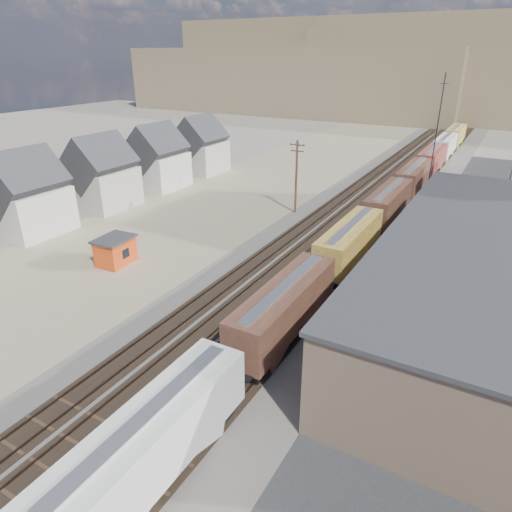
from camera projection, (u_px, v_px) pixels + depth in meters
The scene contains 11 objects.
ground at pixel (125, 434), 26.99m from camera, with size 300.00×300.00×0.00m, color #6B6356.
ballast_bed at pixel (371, 206), 66.70m from camera, with size 18.00×200.00×0.06m, color #4C4742.
dirt_yard at pixel (219, 204), 67.74m from camera, with size 24.00×180.00×0.03m, color #83795A.
rail_tracks at pixel (367, 205), 66.92m from camera, with size 11.40×200.00×0.24m.
freight_train at pixel (402, 189), 65.07m from camera, with size 3.00×119.74×4.46m.
warehouse at pixel (463, 271), 38.64m from camera, with size 12.40×40.40×7.25m.
utility_pole_north at pixel (296, 175), 62.00m from camera, with size 2.20×0.32×10.00m.
radio_mast at pixel (436, 136), 68.23m from camera, with size 1.20×0.16×18.00m.
townhouse_row at pixel (67, 187), 60.33m from camera, with size 8.15×68.16×10.47m.
hills_north at pixel (477, 73), 154.55m from camera, with size 265.00×80.00×32.00m.
maintenance_shed at pixel (115, 251), 48.08m from camera, with size 3.40×4.25×2.96m.
Camera 1 is at (16.74, -13.87, 20.67)m, focal length 32.00 mm.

